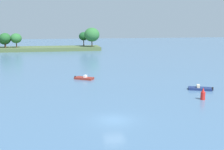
% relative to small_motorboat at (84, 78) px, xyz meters
% --- Properties ---
extents(ground_plane, '(400.00, 400.00, 0.00)m').
position_rel_small_motorboat_xyz_m(ground_plane, '(1.38, -26.18, -0.25)').
color(ground_plane, '#476B8E').
extents(treeline_island, '(61.64, 13.92, 10.08)m').
position_rel_small_motorboat_xyz_m(treeline_island, '(-14.81, 69.53, 2.44)').
color(treeline_island, '#4C6038').
rests_on(treeline_island, ground).
extents(small_motorboat, '(4.30, 3.64, 0.93)m').
position_rel_small_motorboat_xyz_m(small_motorboat, '(0.00, 0.00, 0.00)').
color(small_motorboat, maroon).
rests_on(small_motorboat, ground).
extents(fishing_skiff, '(4.34, 3.20, 0.91)m').
position_rel_small_motorboat_xyz_m(fishing_skiff, '(19.49, -13.45, -0.01)').
color(fishing_skiff, navy).
rests_on(fishing_skiff, ground).
extents(channel_buoy_red, '(0.70, 0.70, 1.90)m').
position_rel_small_motorboat_xyz_m(channel_buoy_red, '(16.69, -19.56, 0.56)').
color(channel_buoy_red, red).
rests_on(channel_buoy_red, ground).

